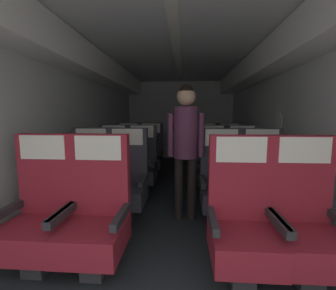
{
  "coord_description": "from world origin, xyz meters",
  "views": [
    {
      "loc": [
        0.12,
        -0.25,
        1.27
      ],
      "look_at": [
        -0.15,
        3.56,
        0.77
      ],
      "focal_mm": 24.26,
      "sensor_mm": 36.0,
      "label": 1
    }
  ],
  "objects_px": {
    "seat_b_right_aisle": "(262,184)",
    "seat_c_left_window": "(113,164)",
    "seat_a_left_aisle": "(96,216)",
    "seat_a_right_window": "(241,222)",
    "seat_b_left_window": "(90,181)",
    "seat_c_right_aisle": "(242,166)",
    "seat_d_right_window": "(206,155)",
    "seat_c_right_window": "(211,166)",
    "seat_b_left_aisle": "(127,182)",
    "seat_b_right_window": "(221,184)",
    "seat_d_left_window": "(128,154)",
    "seat_a_right_aisle": "(306,223)",
    "seat_a_left_window": "(40,214)",
    "seat_d_left_aisle": "(150,155)",
    "flight_attendant": "(186,138)",
    "seat_c_left_aisle": "(141,165)",
    "seat_d_right_aisle": "(229,155)"
  },
  "relations": [
    {
      "from": "seat_b_left_window",
      "to": "seat_c_right_window",
      "type": "bearing_deg",
      "value": 31.04
    },
    {
      "from": "seat_d_right_aisle",
      "to": "seat_a_left_window",
      "type": "bearing_deg",
      "value": -125.59
    },
    {
      "from": "seat_c_right_window",
      "to": "seat_d_right_aisle",
      "type": "distance_m",
      "value": 1.11
    },
    {
      "from": "seat_c_left_window",
      "to": "seat_d_left_window",
      "type": "height_order",
      "value": "same"
    },
    {
      "from": "seat_a_left_window",
      "to": "seat_d_left_window",
      "type": "xyz_separation_m",
      "value": [
        0.0,
        2.92,
        0.0
      ]
    },
    {
      "from": "seat_a_left_aisle",
      "to": "seat_a_right_window",
      "type": "relative_size",
      "value": 1.0
    },
    {
      "from": "seat_a_right_aisle",
      "to": "seat_b_right_window",
      "type": "bearing_deg",
      "value": 116.3
    },
    {
      "from": "seat_b_right_aisle",
      "to": "seat_b_right_window",
      "type": "bearing_deg",
      "value": -177.96
    },
    {
      "from": "seat_a_right_window",
      "to": "seat_b_right_aisle",
      "type": "height_order",
      "value": "same"
    },
    {
      "from": "seat_b_left_aisle",
      "to": "seat_b_left_window",
      "type": "bearing_deg",
      "value": 179.6
    },
    {
      "from": "seat_a_right_aisle",
      "to": "seat_b_left_window",
      "type": "distance_m",
      "value": 2.3
    },
    {
      "from": "seat_a_right_aisle",
      "to": "seat_a_right_window",
      "type": "xyz_separation_m",
      "value": [
        -0.48,
        -0.01,
        0.0
      ]
    },
    {
      "from": "flight_attendant",
      "to": "seat_c_left_aisle",
      "type": "bearing_deg",
      "value": -74.25
    },
    {
      "from": "seat_a_right_window",
      "to": "seat_d_left_aisle",
      "type": "bearing_deg",
      "value": 111.19
    },
    {
      "from": "seat_b_left_window",
      "to": "flight_attendant",
      "type": "relative_size",
      "value": 0.69
    },
    {
      "from": "seat_a_left_window",
      "to": "seat_d_left_aisle",
      "type": "height_order",
      "value": "same"
    },
    {
      "from": "seat_a_right_window",
      "to": "seat_b_right_aisle",
      "type": "distance_m",
      "value": 1.1
    },
    {
      "from": "seat_d_left_aisle",
      "to": "seat_b_right_aisle",
      "type": "bearing_deg",
      "value": -50.17
    },
    {
      "from": "seat_d_left_aisle",
      "to": "flight_attendant",
      "type": "distance_m",
      "value": 2.12
    },
    {
      "from": "seat_a_left_aisle",
      "to": "seat_b_left_aisle",
      "type": "bearing_deg",
      "value": 89.93
    },
    {
      "from": "seat_d_left_aisle",
      "to": "seat_a_right_aisle",
      "type": "bearing_deg",
      "value": -61.06
    },
    {
      "from": "seat_b_right_window",
      "to": "seat_c_right_aisle",
      "type": "distance_m",
      "value": 1.11
    },
    {
      "from": "seat_a_right_window",
      "to": "seat_c_right_window",
      "type": "distance_m",
      "value": 1.95
    },
    {
      "from": "seat_b_right_aisle",
      "to": "seat_d_left_aisle",
      "type": "relative_size",
      "value": 1.0
    },
    {
      "from": "seat_a_left_window",
      "to": "flight_attendant",
      "type": "bearing_deg",
      "value": 39.65
    },
    {
      "from": "seat_c_left_aisle",
      "to": "seat_d_right_window",
      "type": "height_order",
      "value": "same"
    },
    {
      "from": "seat_a_left_aisle",
      "to": "seat_a_right_aisle",
      "type": "distance_m",
      "value": 1.62
    },
    {
      "from": "seat_c_left_window",
      "to": "seat_c_left_aisle",
      "type": "xyz_separation_m",
      "value": [
        0.48,
        -0.02,
        0.0
      ]
    },
    {
      "from": "seat_a_right_aisle",
      "to": "seat_d_left_aisle",
      "type": "height_order",
      "value": "same"
    },
    {
      "from": "seat_a_right_window",
      "to": "seat_b_left_aisle",
      "type": "bearing_deg",
      "value": 139.36
    },
    {
      "from": "seat_b_right_window",
      "to": "seat_d_right_aisle",
      "type": "bearing_deg",
      "value": 76.43
    },
    {
      "from": "seat_a_left_aisle",
      "to": "seat_d_left_aisle",
      "type": "bearing_deg",
      "value": 89.88
    },
    {
      "from": "seat_c_right_aisle",
      "to": "seat_d_right_window",
      "type": "distance_m",
      "value": 1.1
    },
    {
      "from": "seat_c_right_aisle",
      "to": "seat_a_left_window",
      "type": "bearing_deg",
      "value": -137.37
    },
    {
      "from": "seat_a_right_aisle",
      "to": "flight_attendant",
      "type": "height_order",
      "value": "flight_attendant"
    },
    {
      "from": "seat_b_right_window",
      "to": "seat_d_left_window",
      "type": "bearing_deg",
      "value": 129.43
    },
    {
      "from": "seat_c_right_window",
      "to": "seat_a_right_aisle",
      "type": "bearing_deg",
      "value": -76.28
    },
    {
      "from": "seat_a_left_window",
      "to": "seat_c_right_window",
      "type": "relative_size",
      "value": 1.0
    },
    {
      "from": "seat_d_left_aisle",
      "to": "seat_d_right_window",
      "type": "bearing_deg",
      "value": 0.89
    },
    {
      "from": "seat_c_left_aisle",
      "to": "seat_d_left_aisle",
      "type": "bearing_deg",
      "value": 89.9
    },
    {
      "from": "seat_a_left_aisle",
      "to": "seat_b_left_aisle",
      "type": "xyz_separation_m",
      "value": [
        0.0,
        0.97,
        0.0
      ]
    },
    {
      "from": "seat_d_right_window",
      "to": "seat_b_right_aisle",
      "type": "bearing_deg",
      "value": -76.28
    },
    {
      "from": "seat_b_right_aisle",
      "to": "seat_c_left_window",
      "type": "relative_size",
      "value": 1.0
    },
    {
      "from": "seat_b_left_aisle",
      "to": "seat_b_right_window",
      "type": "relative_size",
      "value": 1.0
    },
    {
      "from": "seat_b_left_window",
      "to": "seat_b_left_aisle",
      "type": "xyz_separation_m",
      "value": [
        0.46,
        -0.0,
        0.0
      ]
    },
    {
      "from": "seat_a_left_window",
      "to": "seat_d_left_aisle",
      "type": "bearing_deg",
      "value": 80.62
    },
    {
      "from": "seat_a_right_aisle",
      "to": "seat_c_right_window",
      "type": "bearing_deg",
      "value": 103.72
    },
    {
      "from": "seat_a_right_aisle",
      "to": "seat_d_right_aisle",
      "type": "distance_m",
      "value": 2.94
    },
    {
      "from": "seat_b_left_window",
      "to": "seat_c_right_aisle",
      "type": "relative_size",
      "value": 1.0
    },
    {
      "from": "seat_c_right_aisle",
      "to": "seat_d_left_aisle",
      "type": "xyz_separation_m",
      "value": [
        -1.63,
        0.97,
        0.0
      ]
    }
  ]
}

